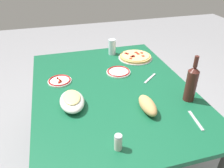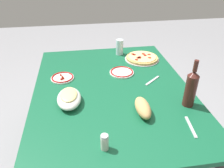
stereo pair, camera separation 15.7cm
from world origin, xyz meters
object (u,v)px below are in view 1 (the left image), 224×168
at_px(side_plate_near, 60,81).
at_px(side_plate_far, 118,72).
at_px(pepperoni_pizza, 135,57).
at_px(spice_shaker, 118,142).
at_px(water_glass, 112,47).
at_px(dining_table, 112,99).
at_px(baked_pasta_dish, 72,100).
at_px(wine_bottle, 191,83).
at_px(bread_loaf, 148,105).

relative_size(side_plate_near, side_plate_far, 0.91).
distance_m(pepperoni_pizza, spice_shaker, 1.07).
bearing_deg(water_glass, dining_table, -15.65).
relative_size(baked_pasta_dish, wine_bottle, 0.78).
bearing_deg(spice_shaker, pepperoni_pizza, 154.83).
bearing_deg(water_glass, wine_bottle, 18.59).
xyz_separation_m(side_plate_near, spice_shaker, (0.73, 0.23, 0.03)).
xyz_separation_m(water_glass, side_plate_near, (0.38, -0.51, -0.06)).
bearing_deg(bread_loaf, wine_bottle, 96.61).
xyz_separation_m(pepperoni_pizza, water_glass, (-0.14, -0.17, 0.06)).
relative_size(wine_bottle, side_plate_near, 1.78).
xyz_separation_m(side_plate_far, bread_loaf, (0.51, 0.03, 0.03)).
distance_m(pepperoni_pizza, bread_loaf, 0.75).
bearing_deg(side_plate_near, bread_loaf, 44.78).
relative_size(wine_bottle, water_glass, 2.20).
bearing_deg(spice_shaker, side_plate_far, 162.86).
xyz_separation_m(side_plate_near, side_plate_far, (-0.02, 0.46, -0.00)).
distance_m(bread_loaf, spice_shaker, 0.35).
height_order(pepperoni_pizza, spice_shaker, spice_shaker).
bearing_deg(side_plate_near, wine_bottle, 60.04).
distance_m(dining_table, pepperoni_pizza, 0.55).
bearing_deg(dining_table, pepperoni_pizza, 141.59).
xyz_separation_m(dining_table, spice_shaker, (0.55, -0.12, 0.14)).
bearing_deg(wine_bottle, spice_shaker, -63.67).
xyz_separation_m(water_glass, side_plate_far, (0.36, -0.05, -0.06)).
relative_size(dining_table, bread_loaf, 7.13).
xyz_separation_m(pepperoni_pizza, side_plate_far, (0.22, -0.22, -0.01)).
distance_m(water_glass, spice_shaker, 1.15).
bearing_deg(side_plate_far, wine_bottle, 34.95).
relative_size(dining_table, side_plate_far, 7.51).
relative_size(side_plate_near, bread_loaf, 0.86).
xyz_separation_m(side_plate_near, bread_loaf, (0.49, 0.49, 0.03)).
height_order(side_plate_near, side_plate_far, side_plate_near).
distance_m(side_plate_near, side_plate_far, 0.46).
bearing_deg(spice_shaker, baked_pasta_dish, -157.20).
relative_size(side_plate_far, bread_loaf, 0.95).
height_order(side_plate_near, bread_loaf, bread_loaf).
distance_m(wine_bottle, spice_shaker, 0.63).
distance_m(side_plate_near, bread_loaf, 0.69).
xyz_separation_m(water_glass, spice_shaker, (1.11, -0.28, -0.03)).
xyz_separation_m(bread_loaf, spice_shaker, (0.24, -0.26, 0.00)).
xyz_separation_m(wine_bottle, bread_loaf, (0.04, -0.30, -0.09)).
bearing_deg(pepperoni_pizza, spice_shaker, -25.17).
distance_m(dining_table, side_plate_far, 0.25).
bearing_deg(dining_table, side_plate_far, 151.48).
bearing_deg(side_plate_far, spice_shaker, -17.14).
distance_m(pepperoni_pizza, water_glass, 0.23).
distance_m(baked_pasta_dish, side_plate_far, 0.53).
bearing_deg(wine_bottle, side_plate_near, -119.96).
bearing_deg(baked_pasta_dish, side_plate_near, -170.41).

